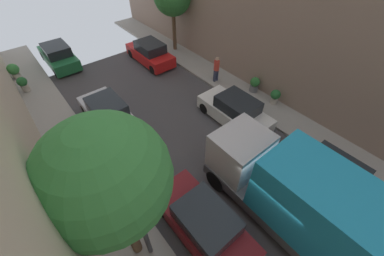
# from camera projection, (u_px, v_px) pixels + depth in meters

# --- Properties ---
(ground) EXTENTS (32.00, 32.00, 0.00)m
(ground) POSITION_uv_depth(u_px,v_px,m) (271.00, 209.00, 9.50)
(ground) COLOR #423F42
(sidewalk_right) EXTENTS (2.00, 44.00, 0.15)m
(sidewalk_right) POSITION_uv_depth(u_px,v_px,m) (333.00, 148.00, 11.71)
(sidewalk_right) COLOR gray
(sidewalk_right) RESTS_ON ground
(parked_car_left_2) EXTENTS (1.78, 4.20, 1.57)m
(parked_car_left_2) POSITION_uv_depth(u_px,v_px,m) (204.00, 223.00, 8.37)
(parked_car_left_2) COLOR maroon
(parked_car_left_2) RESTS_ON ground
(parked_car_left_3) EXTENTS (1.78, 4.20, 1.57)m
(parked_car_left_3) POSITION_uv_depth(u_px,v_px,m) (108.00, 113.00, 12.62)
(parked_car_left_3) COLOR silver
(parked_car_left_3) RESTS_ON ground
(parked_car_left_4) EXTENTS (1.78, 4.20, 1.57)m
(parked_car_left_4) POSITION_uv_depth(u_px,v_px,m) (59.00, 56.00, 17.15)
(parked_car_left_4) COLOR #1E6638
(parked_car_left_4) RESTS_ON ground
(parked_car_right_2) EXTENTS (1.78, 4.20, 1.57)m
(parked_car_right_2) POSITION_uv_depth(u_px,v_px,m) (328.00, 175.00, 9.84)
(parked_car_right_2) COLOR black
(parked_car_right_2) RESTS_ON ground
(parked_car_right_3) EXTENTS (1.78, 4.20, 1.57)m
(parked_car_right_3) POSITION_uv_depth(u_px,v_px,m) (235.00, 111.00, 12.75)
(parked_car_right_3) COLOR white
(parked_car_right_3) RESTS_ON ground
(parked_car_right_4) EXTENTS (1.78, 4.20, 1.57)m
(parked_car_right_4) POSITION_uv_depth(u_px,v_px,m) (150.00, 53.00, 17.45)
(parked_car_right_4) COLOR red
(parked_car_right_4) RESTS_ON ground
(delivery_truck) EXTENTS (2.26, 6.60, 3.38)m
(delivery_truck) POSITION_uv_depth(u_px,v_px,m) (298.00, 198.00, 7.92)
(delivery_truck) COLOR #4C4C51
(delivery_truck) RESTS_ON ground
(pedestrian) EXTENTS (0.40, 0.36, 1.72)m
(pedestrian) POSITION_uv_depth(u_px,v_px,m) (216.00, 68.00, 15.23)
(pedestrian) COLOR #2D334C
(pedestrian) RESTS_ON sidewalk_right
(street_tree_0) EXTENTS (3.05, 3.05, 5.95)m
(street_tree_0) POSITION_uv_depth(u_px,v_px,m) (106.00, 179.00, 5.23)
(street_tree_0) COLOR brown
(street_tree_0) RESTS_ON sidewalk_left
(potted_plant_0) EXTENTS (0.45, 0.45, 0.70)m
(potted_plant_0) POSITION_uv_depth(u_px,v_px,m) (86.00, 198.00, 9.27)
(potted_plant_0) COLOR brown
(potted_plant_0) RESTS_ON sidewalk_left
(potted_plant_1) EXTENTS (0.58, 0.58, 0.96)m
(potted_plant_1) POSITION_uv_depth(u_px,v_px,m) (23.00, 83.00, 14.69)
(potted_plant_1) COLOR #B2A899
(potted_plant_1) RESTS_ON sidewalk_left
(potted_plant_2) EXTENTS (0.57, 0.57, 0.90)m
(potted_plant_2) POSITION_uv_depth(u_px,v_px,m) (275.00, 96.00, 13.82)
(potted_plant_2) COLOR #B2A899
(potted_plant_2) RESTS_ON sidewalk_right
(potted_plant_3) EXTENTS (0.59, 0.59, 0.96)m
(potted_plant_3) POSITION_uv_depth(u_px,v_px,m) (255.00, 84.00, 14.69)
(potted_plant_3) COLOR slate
(potted_plant_3) RESTS_ON sidewalk_right
(potted_plant_4) EXTENTS (0.72, 0.72, 0.97)m
(potted_plant_4) POSITION_uv_depth(u_px,v_px,m) (14.00, 70.00, 15.81)
(potted_plant_4) COLOR #B2A899
(potted_plant_4) RESTS_ON sidewalk_left
(lamp_post) EXTENTS (0.44, 0.44, 4.94)m
(lamp_post) POSITION_uv_depth(u_px,v_px,m) (135.00, 206.00, 5.94)
(lamp_post) COLOR #333338
(lamp_post) RESTS_ON sidewalk_left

